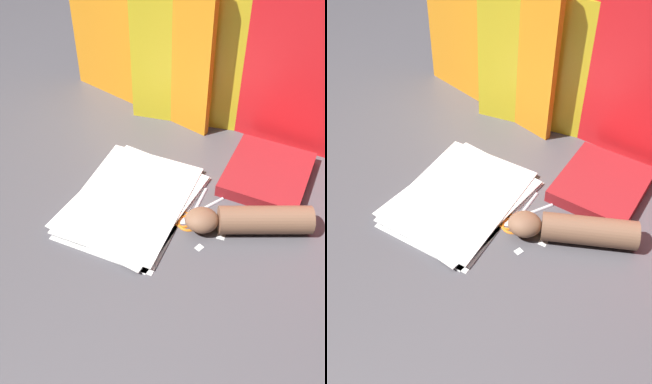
{
  "view_description": "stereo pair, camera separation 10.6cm",
  "coord_description": "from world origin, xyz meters",
  "views": [
    {
      "loc": [
        0.29,
        -0.68,
        0.81
      ],
      "look_at": [
        -0.03,
        -0.0,
        0.06
      ],
      "focal_mm": 42.0,
      "sensor_mm": 36.0,
      "label": 1
    },
    {
      "loc": [
        0.39,
        -0.63,
        0.81
      ],
      "look_at": [
        -0.03,
        -0.0,
        0.06
      ],
      "focal_mm": 42.0,
      "sensor_mm": 36.0,
      "label": 2
    }
  ],
  "objects": [
    {
      "name": "ground_plane",
      "position": [
        0.0,
        0.0,
        0.0
      ],
      "size": [
        6.0,
        6.0,
        0.0
      ],
      "primitive_type": "plane",
      "color": "#4C494F"
    },
    {
      "name": "paper_scrap_near",
      "position": [
        0.13,
        -0.02,
        0.0
      ],
      "size": [
        0.02,
        0.03,
        0.0
      ],
      "color": "white",
      "rests_on": "ground_plane"
    },
    {
      "name": "backdrop_panel_left",
      "position": [
        -0.29,
        0.37,
        0.22
      ],
      "size": [
        0.5,
        0.12,
        0.44
      ],
      "color": "orange",
      "rests_on": "ground_plane"
    },
    {
      "name": "hand_forearm",
      "position": [
        0.19,
        0.03,
        0.03
      ],
      "size": [
        0.29,
        0.19,
        0.07
      ],
      "color": "brown",
      "rests_on": "ground_plane"
    },
    {
      "name": "paper_stack",
      "position": [
        -0.1,
        -0.02,
        0.01
      ],
      "size": [
        0.29,
        0.37,
        0.02
      ],
      "color": "white",
      "rests_on": "ground_plane"
    },
    {
      "name": "paper_scrap_mid",
      "position": [
        0.1,
        -0.08,
        0.0
      ],
      "size": [
        0.02,
        0.02,
        0.0
      ],
      "color": "white",
      "rests_on": "ground_plane"
    },
    {
      "name": "paper_scrap_far",
      "position": [
        -0.01,
        -0.07,
        0.0
      ],
      "size": [
        0.02,
        0.01,
        0.0
      ],
      "color": "white",
      "rests_on": "ground_plane"
    },
    {
      "name": "book_closed",
      "position": [
        0.17,
        0.21,
        0.02
      ],
      "size": [
        0.21,
        0.23,
        0.03
      ],
      "color": "maroon",
      "rests_on": "ground_plane"
    },
    {
      "name": "paper_scrap_side",
      "position": [
        0.03,
        -0.02,
        0.0
      ],
      "size": [
        0.02,
        0.02,
        0.0
      ],
      "color": "white",
      "rests_on": "ground_plane"
    },
    {
      "name": "scissors",
      "position": [
        0.05,
        0.0,
        0.0
      ],
      "size": [
        0.1,
        0.16,
        0.01
      ],
      "color": "silver",
      "rests_on": "ground_plane"
    },
    {
      "name": "backdrop_panel_center",
      "position": [
        -0.02,
        0.37,
        0.2
      ],
      "size": [
        0.52,
        0.12,
        0.39
      ],
      "color": "yellow",
      "rests_on": "ground_plane"
    }
  ]
}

